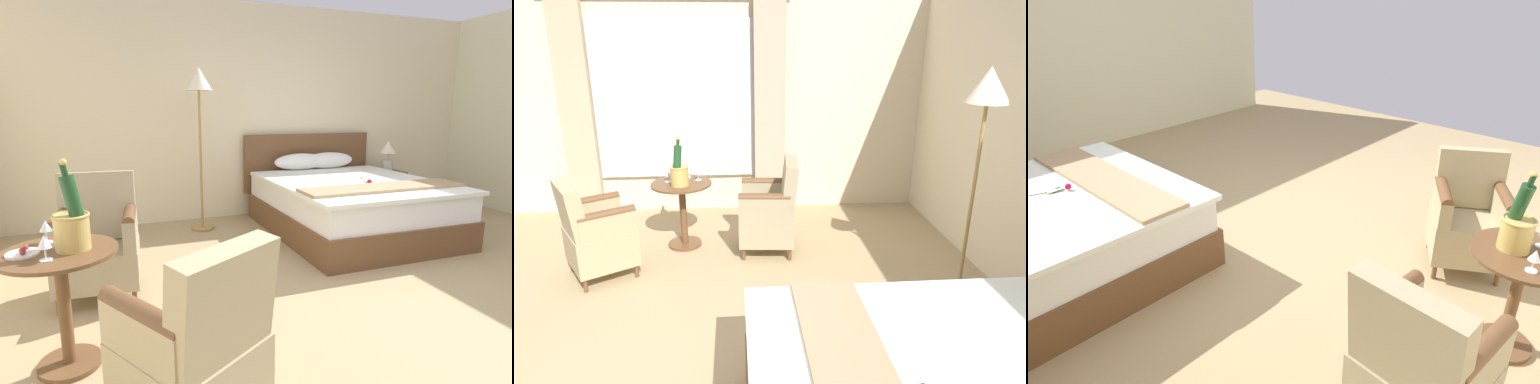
# 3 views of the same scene
# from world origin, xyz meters

# --- Properties ---
(ground_plane) EXTENTS (8.03, 8.03, 0.00)m
(ground_plane) POSITION_xyz_m (0.00, 0.00, 0.00)
(ground_plane) COLOR tan
(wall_far_side) EXTENTS (0.12, 6.02, 2.73)m
(wall_far_side) POSITION_xyz_m (3.32, 0.00, 1.37)
(wall_far_side) COLOR beige
(wall_far_side) RESTS_ON ground
(side_table_round) EXTENTS (0.60, 0.60, 0.68)m
(side_table_round) POSITION_xyz_m (-2.19, 0.15, 0.43)
(side_table_round) COLOR brown
(side_table_round) RESTS_ON ground
(champagne_bucket) EXTENTS (0.19, 0.19, 0.49)m
(champagne_bucket) POSITION_xyz_m (-2.11, 0.14, 0.82)
(champagne_bucket) COLOR tan
(champagne_bucket) RESTS_ON side_table_round
(wine_glass_near_bucket) EXTENTS (0.06, 0.06, 0.13)m
(wine_glass_near_bucket) POSITION_xyz_m (-2.26, 0.31, 0.77)
(wine_glass_near_bucket) COLOR white
(wine_glass_near_bucket) RESTS_ON side_table_round
(armchair_by_window) EXTENTS (0.63, 0.61, 0.94)m
(armchair_by_window) POSITION_xyz_m (-2.03, 1.04, 0.42)
(armchair_by_window) COLOR brown
(armchair_by_window) RESTS_ON ground
(armchair_facing_bed) EXTENTS (0.73, 0.75, 0.91)m
(armchair_facing_bed) POSITION_xyz_m (-1.60, -0.57, 0.41)
(armchair_facing_bed) COLOR brown
(armchair_facing_bed) RESTS_ON ground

